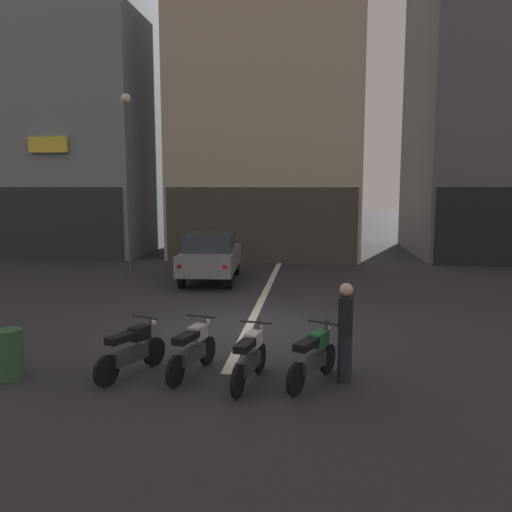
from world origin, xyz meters
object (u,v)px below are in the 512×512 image
car_grey_crossing_near (211,255)px  motorcycle_silver_row_left_mid (193,349)px  motorcycle_green_row_right_mid (313,356)px  person_by_motorcycles (345,332)px  trash_bin (10,354)px  street_lamp (128,165)px  motorcycle_black_row_leftmost (132,349)px  motorcycle_white_row_centre (250,357)px

car_grey_crossing_near → motorcycle_silver_row_left_mid: size_ratio=2.58×
motorcycle_green_row_right_mid → person_by_motorcycles: size_ratio=0.91×
motorcycle_silver_row_left_mid → motorcycle_green_row_right_mid: 2.07m
person_by_motorcycles → trash_bin: size_ratio=1.96×
car_grey_crossing_near → street_lamp: size_ratio=0.64×
car_grey_crossing_near → trash_bin: size_ratio=4.96×
motorcycle_black_row_leftmost → trash_bin: size_ratio=1.83×
car_grey_crossing_near → person_by_motorcycles: person_by_motorcycles is taller
motorcycle_green_row_right_mid → trash_bin: bearing=-175.7°
motorcycle_green_row_right_mid → trash_bin: size_ratio=1.80×
motorcycle_black_row_leftmost → trash_bin: (-1.99, -0.40, -0.03)m
street_lamp → trash_bin: bearing=-80.6°
street_lamp → car_grey_crossing_near: bearing=-20.0°
street_lamp → trash_bin: street_lamp is taller
car_grey_crossing_near → motorcycle_silver_row_left_mid: bearing=-80.4°
car_grey_crossing_near → motorcycle_green_row_right_mid: 9.70m
car_grey_crossing_near → trash_bin: bearing=-99.2°
car_grey_crossing_near → street_lamp: 4.67m
motorcycle_black_row_leftmost → motorcycle_green_row_right_mid: 3.09m
trash_bin → motorcycle_white_row_centre: bearing=3.4°
trash_bin → car_grey_crossing_near: bearing=80.8°
person_by_motorcycles → trash_bin: (-5.60, -0.52, -0.43)m
motorcycle_silver_row_left_mid → motorcycle_green_row_right_mid: bearing=-4.3°
street_lamp → person_by_motorcycles: (7.34, -10.08, -3.14)m
motorcycle_white_row_centre → person_by_motorcycles: 1.63m
street_lamp → motorcycle_silver_row_left_mid: bearing=-64.6°
motorcycle_white_row_centre → motorcycle_green_row_right_mid: same height
motorcycle_white_row_centre → motorcycle_green_row_right_mid: size_ratio=1.08×
street_lamp → motorcycle_silver_row_left_mid: 11.67m
motorcycle_silver_row_left_mid → person_by_motorcycles: bearing=-0.5°
motorcycle_white_row_centre → trash_bin: size_ratio=1.94×
motorcycle_white_row_centre → motorcycle_green_row_right_mid: 1.04m
motorcycle_black_row_leftmost → motorcycle_silver_row_left_mid: (1.03, 0.15, 0.00)m
motorcycle_white_row_centre → motorcycle_green_row_right_mid: bearing=7.9°
person_by_motorcycles → motorcycle_black_row_leftmost: bearing=-178.1°
car_grey_crossing_near → motorcycle_black_row_leftmost: car_grey_crossing_near is taller
motorcycle_white_row_centre → street_lamp: bearing=119.2°
street_lamp → motorcycle_green_row_right_mid: 12.78m
street_lamp → motorcycle_white_row_centre: 12.38m
street_lamp → person_by_motorcycles: street_lamp is taller
car_grey_crossing_near → trash_bin: car_grey_crossing_near is taller
person_by_motorcycles → street_lamp: bearing=126.1°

